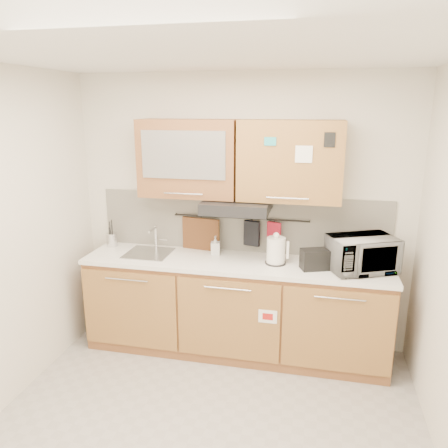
% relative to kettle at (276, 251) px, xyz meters
% --- Properties ---
extents(floor, '(3.20, 3.20, 0.00)m').
position_rel_kettle_xyz_m(floor, '(-0.37, -1.20, -1.04)').
color(floor, '#9E9993').
rests_on(floor, ground).
extents(ceiling, '(3.20, 3.20, 0.00)m').
position_rel_kettle_xyz_m(ceiling, '(-0.37, -1.20, 1.56)').
color(ceiling, white).
rests_on(ceiling, wall_back).
extents(wall_back, '(3.20, 0.00, 3.20)m').
position_rel_kettle_xyz_m(wall_back, '(-0.37, 0.30, 0.26)').
color(wall_back, silver).
rests_on(wall_back, ground).
extents(base_cabinet, '(2.80, 0.64, 0.88)m').
position_rel_kettle_xyz_m(base_cabinet, '(-0.37, -0.00, -0.63)').
color(base_cabinet, '#905B33').
rests_on(base_cabinet, floor).
extents(countertop, '(2.82, 0.62, 0.04)m').
position_rel_kettle_xyz_m(countertop, '(-0.37, -0.01, -0.14)').
color(countertop, white).
rests_on(countertop, base_cabinet).
extents(backsplash, '(2.80, 0.02, 0.56)m').
position_rel_kettle_xyz_m(backsplash, '(-0.37, 0.29, 0.16)').
color(backsplash, silver).
rests_on(backsplash, countertop).
extents(upper_cabinets, '(1.82, 0.37, 0.70)m').
position_rel_kettle_xyz_m(upper_cabinets, '(-0.38, 0.13, 0.79)').
color(upper_cabinets, '#905B33').
rests_on(upper_cabinets, wall_back).
extents(range_hood, '(0.60, 0.46, 0.10)m').
position_rel_kettle_xyz_m(range_hood, '(-0.37, 0.05, 0.38)').
color(range_hood, black).
rests_on(range_hood, upper_cabinets).
extents(sink, '(0.42, 0.40, 0.26)m').
position_rel_kettle_xyz_m(sink, '(-1.22, 0.01, -0.11)').
color(sink, silver).
rests_on(sink, countertop).
extents(utensil_rail, '(1.30, 0.02, 0.02)m').
position_rel_kettle_xyz_m(utensil_rail, '(-0.37, 0.25, 0.22)').
color(utensil_rail, black).
rests_on(utensil_rail, backsplash).
extents(utensil_crock, '(0.14, 0.14, 0.27)m').
position_rel_kettle_xyz_m(utensil_crock, '(-1.67, 0.16, -0.05)').
color(utensil_crock, silver).
rests_on(utensil_crock, countertop).
extents(kettle, '(0.21, 0.19, 0.29)m').
position_rel_kettle_xyz_m(kettle, '(0.00, 0.00, 0.00)').
color(kettle, white).
rests_on(kettle, countertop).
extents(toaster, '(0.27, 0.22, 0.18)m').
position_rel_kettle_xyz_m(toaster, '(0.34, -0.07, -0.03)').
color(toaster, black).
rests_on(toaster, countertop).
extents(microwave, '(0.65, 0.56, 0.30)m').
position_rel_kettle_xyz_m(microwave, '(0.74, -0.01, 0.03)').
color(microwave, '#999999').
rests_on(microwave, countertop).
extents(soap_bottle, '(0.10, 0.10, 0.18)m').
position_rel_kettle_xyz_m(soap_bottle, '(-0.59, 0.12, -0.03)').
color(soap_bottle, '#999999').
rests_on(soap_bottle, countertop).
extents(cutting_board, '(0.38, 0.08, 0.47)m').
position_rel_kettle_xyz_m(cutting_board, '(-0.76, 0.24, -0.03)').
color(cutting_board, brown).
rests_on(cutting_board, utensil_rail).
extents(oven_mitt, '(0.11, 0.05, 0.18)m').
position_rel_kettle_xyz_m(oven_mitt, '(-0.27, 0.24, 0.11)').
color(oven_mitt, navy).
rests_on(oven_mitt, utensil_rail).
extents(dark_pouch, '(0.16, 0.08, 0.24)m').
position_rel_kettle_xyz_m(dark_pouch, '(-0.26, 0.24, 0.08)').
color(dark_pouch, black).
rests_on(dark_pouch, utensil_rail).
extents(pot_holder, '(0.14, 0.07, 0.17)m').
position_rel_kettle_xyz_m(pot_holder, '(-0.05, 0.24, 0.12)').
color(pot_holder, '#AF172B').
rests_on(pot_holder, utensil_rail).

